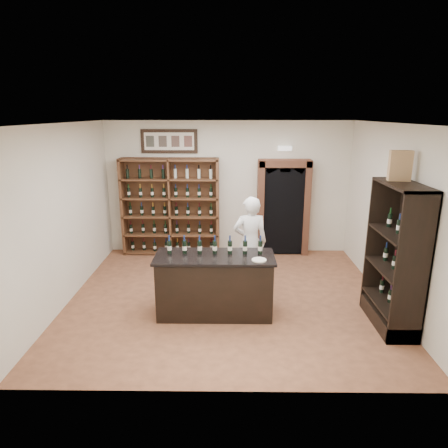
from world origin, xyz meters
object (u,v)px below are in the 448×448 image
Objects in this scene: wine_crate at (400,166)px; side_cabinet at (395,279)px; wine_shelf at (171,207)px; shopkeeper at (250,242)px; counter_bottle_0 at (169,247)px; tasting_counter at (215,285)px.

side_cabinet is at bearing -76.10° from wine_crate.
wine_shelf is 5.00× the size of wine_crate.
counter_bottle_0 is at bearing 31.93° from shopkeeper.
side_cabinet is (3.82, -3.23, -0.35)m from wine_shelf.
wine_crate is at bearing -38.36° from wine_shelf.
tasting_counter is at bearing -7.59° from counter_bottle_0.
wine_crate is (3.42, -0.17, 1.31)m from counter_bottle_0.
side_cabinet is (2.72, -0.30, 0.26)m from tasting_counter.
shopkeeper is (1.34, 1.00, -0.25)m from counter_bottle_0.
wine_shelf is 2.53m from shopkeeper.
side_cabinet is (3.44, -0.40, -0.35)m from counter_bottle_0.
shopkeeper is (1.72, -1.84, -0.24)m from wine_shelf.
counter_bottle_0 is 0.14× the size of side_cabinet.
counter_bottle_0 is at bearing -82.37° from wine_shelf.
counter_bottle_0 is at bearing -175.49° from wine_crate.
wine_shelf is 3.19m from tasting_counter.
wine_shelf reaches higher than tasting_counter.
tasting_counter is at bearing -174.21° from wine_crate.
counter_bottle_0 is (0.38, -2.84, 0.01)m from wine_shelf.
wine_crate reaches higher than shopkeeper.
shopkeeper is (-2.11, 1.39, 0.11)m from side_cabinet.
wine_shelf is at bearing -51.81° from shopkeeper.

